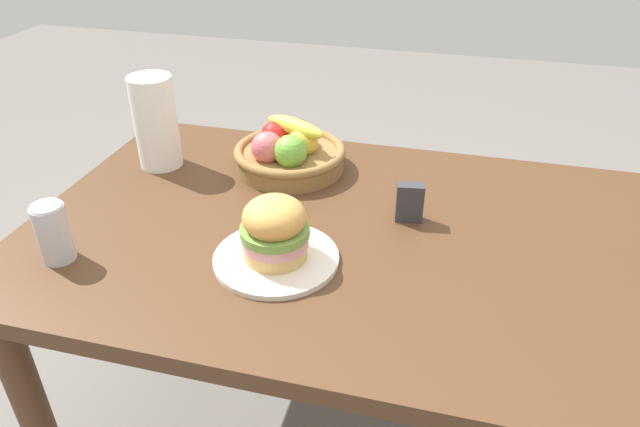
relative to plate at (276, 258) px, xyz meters
The scene contains 7 objects.
dining_table 0.21m from the plate, 54.32° to the left, with size 1.40×0.90×0.75m.
plate is the anchor object (origin of this frame).
sandwich 0.07m from the plate, 116.57° to the left, with size 0.14×0.14×0.13m.
soda_can 0.45m from the plate, 166.53° to the right, with size 0.07×0.07×0.13m.
fruit_basket 0.41m from the plate, 103.24° to the left, with size 0.29×0.29×0.14m.
paper_towel_roll 0.56m from the plate, 142.06° to the left, with size 0.11×0.11×0.24m, color white.
napkin_holder 0.33m from the plate, 42.99° to the left, with size 0.06×0.03×0.09m, color #333338.
Camera 1 is at (0.22, -1.05, 1.45)m, focal length 32.64 mm.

